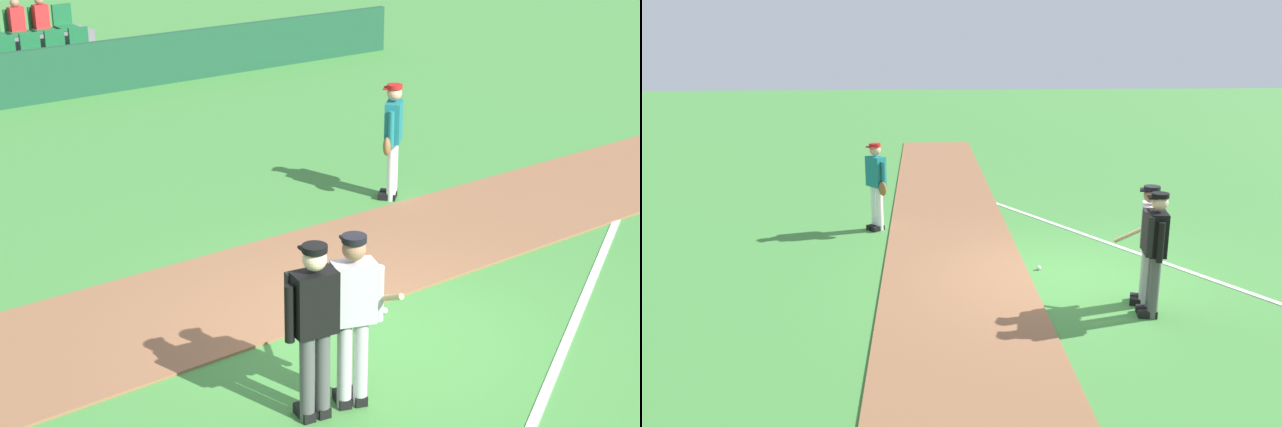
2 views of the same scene
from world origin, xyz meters
The scene contains 7 objects.
ground_plane centered at (0.00, 0.00, 0.00)m, with size 80.00×80.00×0.00m, color #42843A.
infield_dirt_path centered at (0.00, 1.76, 0.01)m, with size 28.00×2.39×0.03m, color brown.
foul_line_chalk centered at (3.00, -0.50, 0.01)m, with size 12.00×0.10×0.01m, color white.
batter_grey_jersey centered at (-1.08, -0.91, 0.97)m, with size 0.59×0.80×1.76m.
umpire_home_plate centered at (-1.50, -0.86, 1.00)m, with size 0.58×0.35×1.76m.
runner_teal_jersey centered at (2.92, 3.20, 0.96)m, with size 0.58×0.49×1.76m.
baseball centered at (0.39, 0.35, 0.04)m, with size 0.07×0.07×0.07m, color white.
Camera 2 is at (-9.53, 2.27, 3.73)m, focal length 35.70 mm.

